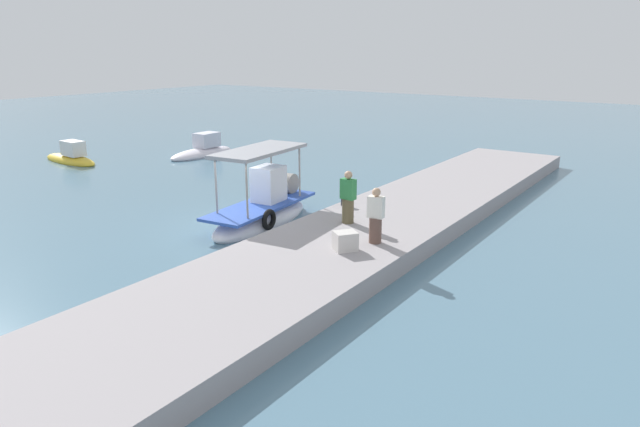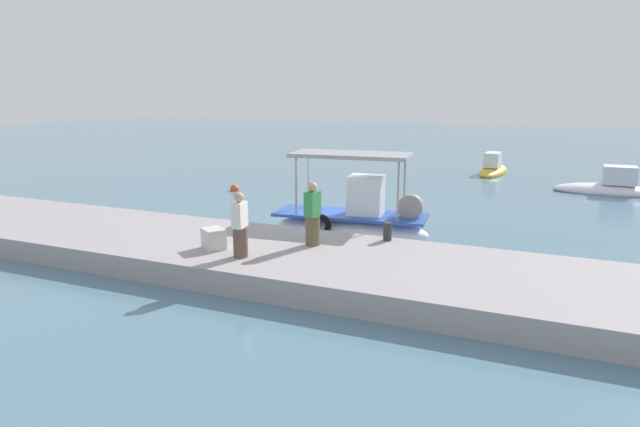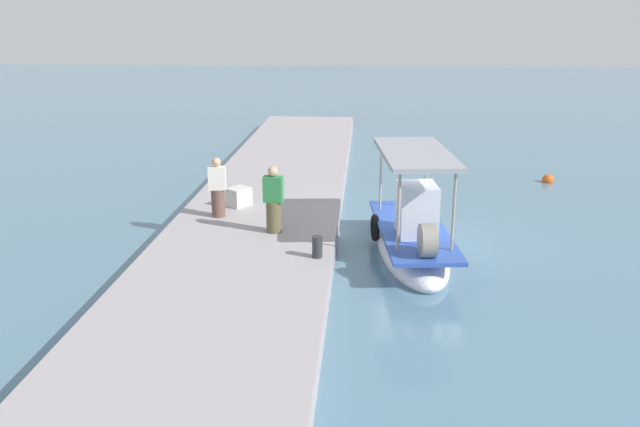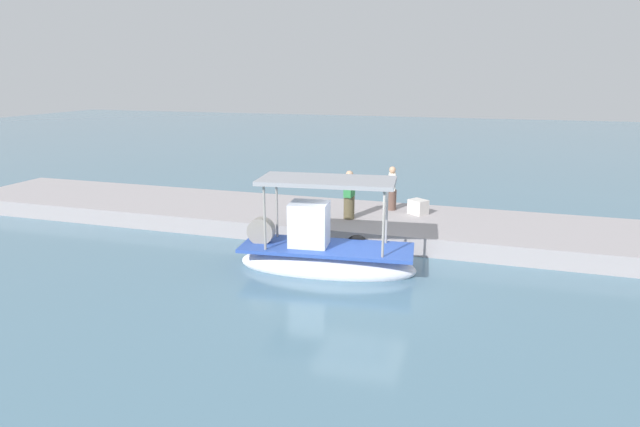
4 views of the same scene
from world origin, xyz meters
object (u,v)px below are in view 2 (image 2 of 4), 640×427
Objects in this scene: fisherman_by_crate at (313,217)px; cargo_crate at (214,239)px; main_fishing_boat at (353,220)px; moored_boat_mid at (609,188)px; moored_boat_near at (493,169)px; mooring_bollard at (387,231)px; fisherman_near_bollard at (240,228)px; marker_buoy at (235,189)px.

fisherman_by_crate reaches higher than cargo_crate.
moored_boat_mid is (8.43, 11.86, -0.27)m from main_fishing_boat.
moored_boat_mid is (5.70, -4.55, 0.03)m from moored_boat_near.
main_fishing_boat is 3.68m from fisherman_by_crate.
moored_boat_near is at bearing 80.56° from main_fishing_boat.
main_fishing_boat is 10.53× the size of mooring_bollard.
moored_boat_mid is at bearing 65.17° from mooring_bollard.
marker_buoy is (-6.96, 10.84, -1.29)m from fisherman_near_bollard.
mooring_bollard is at bearing 45.07° from fisherman_near_bollard.
mooring_bollard is at bearing 32.91° from cargo_crate.
mooring_bollard reaches higher than marker_buoy.
fisherman_near_bollard is 2.65× the size of cargo_crate.
fisherman_by_crate is 20.18m from moored_boat_near.
fisherman_near_bollard is at bearing -100.00° from moored_boat_near.
moored_boat_mid reaches higher than marker_buoy.
moored_boat_mid reaches higher than moored_boat_near.
main_fishing_boat is at bearing -99.44° from moored_boat_near.
main_fishing_boat is 16.64m from moored_boat_near.
moored_boat_mid reaches higher than cargo_crate.
moored_boat_mid is at bearing 20.95° from marker_buoy.
cargo_crate reaches higher than mooring_bollard.
mooring_bollard is at bearing -92.62° from moored_boat_near.
fisherman_near_bollard is at bearing -125.45° from fisherman_by_crate.
fisherman_near_bollard is at bearing -119.05° from moored_boat_mid.
fisherman_by_crate reaches higher than marker_buoy.
main_fishing_boat is at bearing -125.40° from moored_boat_mid.
cargo_crate reaches higher than marker_buoy.
moored_boat_mid is at bearing 61.72° from fisherman_by_crate.
marker_buoy is at bearing 122.71° from fisherman_near_bollard.
fisherman_by_crate is at bearing 54.55° from fisherman_near_bollard.
mooring_bollard is 0.81× the size of cargo_crate.
main_fishing_boat reaches higher than cargo_crate.
main_fishing_boat is 9.79m from marker_buoy.
fisherman_near_bollard is 4.24m from mooring_bollard.
main_fishing_boat is at bearing 92.06° from fisherman_by_crate.
moored_boat_near is 7.29m from moored_boat_mid.
fisherman_by_crate is at bearing -97.42° from moored_boat_near.
main_fishing_boat is 8.58× the size of cargo_crate.
fisherman_near_bollard is 3.26× the size of mooring_bollard.
fisherman_by_crate is 2.71m from cargo_crate.
fisherman_by_crate is 3.41× the size of mooring_bollard.
moored_boat_near is 0.99× the size of moored_boat_mid.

